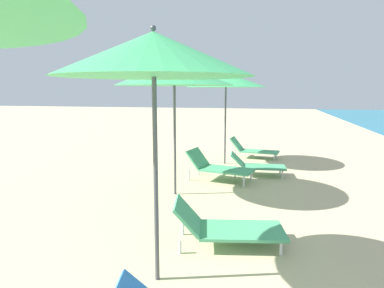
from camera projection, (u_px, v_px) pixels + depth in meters
name	position (u px, v px, depth m)	size (l,w,h in m)	color
umbrella_second	(154.00, 55.00, 3.43)	(2.04, 2.04, 2.74)	#4C4C51
lounger_second_shoreside	(225.00, 226.00, 4.64)	(1.59, 0.93, 0.61)	#4CA572
umbrella_third	(174.00, 74.00, 6.57)	(2.33, 2.33, 2.70)	#4C4C51
lounger_third_shoreside	(218.00, 167.00, 7.96)	(1.63, 0.99, 0.70)	#4CA572
umbrella_farthest	(226.00, 80.00, 9.49)	(2.23, 2.23, 2.64)	#4C4C51
lounger_farthest_shoreside	(253.00, 149.00, 10.64)	(1.55, 0.75, 0.63)	#4CA572
lounger_farthest_inland	(256.00, 165.00, 8.43)	(1.38, 0.67, 0.56)	#4CA572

